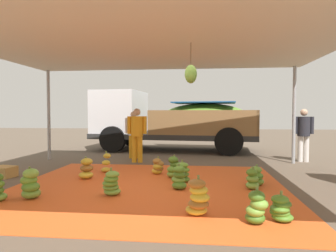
{
  "coord_description": "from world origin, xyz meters",
  "views": [
    {
      "loc": [
        1.02,
        -5.86,
        1.48
      ],
      "look_at": [
        0.12,
        2.68,
        1.12
      ],
      "focal_mm": 32.0,
      "sensor_mm": 36.0,
      "label": 1
    }
  ],
  "objects": [
    {
      "name": "banana_bunch_8",
      "position": [
        0.66,
        0.51,
        0.21
      ],
      "size": [
        0.42,
        0.4,
        0.48
      ],
      "color": "#518428",
      "rests_on": "tarp_orange"
    },
    {
      "name": "tarp_orange",
      "position": [
        0.0,
        0.0,
        0.01
      ],
      "size": [
        5.44,
        5.06,
        0.01
      ],
      "primitive_type": "cube",
      "color": "#E05B23",
      "rests_on": "ground"
    },
    {
      "name": "banana_bunch_3",
      "position": [
        -1.3,
        1.37,
        0.23
      ],
      "size": [
        0.32,
        0.31,
        0.54
      ],
      "color": "gold",
      "rests_on": "tarp_orange"
    },
    {
      "name": "banana_bunch_11",
      "position": [
        0.03,
        1.27,
        0.19
      ],
      "size": [
        0.35,
        0.35,
        0.43
      ],
      "color": "gold",
      "rests_on": "tarp_orange"
    },
    {
      "name": "worker_2",
      "position": [
        -0.85,
        3.01,
        0.95
      ],
      "size": [
        0.6,
        0.37,
        1.63
      ],
      "color": "orange",
      "rests_on": "ground"
    },
    {
      "name": "banana_bunch_6",
      "position": [
        0.63,
        -0.09,
        0.22
      ],
      "size": [
        0.35,
        0.35,
        0.5
      ],
      "color": "#518428",
      "rests_on": "tarp_orange"
    },
    {
      "name": "banana_bunch_5",
      "position": [
        2.13,
        -1.71,
        0.18
      ],
      "size": [
        0.4,
        0.4,
        0.42
      ],
      "color": "#518428",
      "rests_on": "tarp_orange"
    },
    {
      "name": "tent_canopy",
      "position": [
        0.0,
        -0.09,
        2.84
      ],
      "size": [
        8.0,
        7.0,
        2.92
      ],
      "color": "#9EA0A5",
      "rests_on": "ground"
    },
    {
      "name": "banana_bunch_4",
      "position": [
        1.0,
        -1.57,
        0.25
      ],
      "size": [
        0.43,
        0.43,
        0.58
      ],
      "color": "gold",
      "rests_on": "tarp_orange"
    },
    {
      "name": "banana_bunch_10",
      "position": [
        -1.52,
        0.62,
        0.22
      ],
      "size": [
        0.42,
        0.45,
        0.5
      ],
      "color": "gold",
      "rests_on": "tarp_orange"
    },
    {
      "name": "crate_1",
      "position": [
        -3.5,
        0.6,
        0.13
      ],
      "size": [
        0.54,
        0.47,
        0.25
      ],
      "primitive_type": "cube",
      "rotation": [
        0.0,
        0.0,
        -0.19
      ],
      "color": "#B78947",
      "rests_on": "ground"
    },
    {
      "name": "banana_bunch_9",
      "position": [
        -0.55,
        -0.68,
        0.22
      ],
      "size": [
        0.43,
        0.46,
        0.5
      ],
      "color": "#75A83D",
      "rests_on": "tarp_orange"
    },
    {
      "name": "ground_plane",
      "position": [
        0.0,
        3.0,
        0.0
      ],
      "size": [
        40.0,
        40.0,
        0.0
      ],
      "primitive_type": "plane",
      "color": "brown"
    },
    {
      "name": "banana_bunch_2",
      "position": [
        2.05,
        0.03,
        0.19
      ],
      "size": [
        0.37,
        0.37,
        0.44
      ],
      "color": "#75A83D",
      "rests_on": "tarp_orange"
    },
    {
      "name": "banana_bunch_0",
      "position": [
        -1.88,
        -1.03,
        0.25
      ],
      "size": [
        0.44,
        0.44,
        0.55
      ],
      "color": "#6B9E38",
      "rests_on": "tarp_orange"
    },
    {
      "name": "worker_1",
      "position": [
        -1.14,
        3.81,
        0.91
      ],
      "size": [
        0.57,
        0.35,
        1.55
      ],
      "color": "orange",
      "rests_on": "ground"
    },
    {
      "name": "banana_bunch_1",
      "position": [
        0.44,
        0.93,
        0.24
      ],
      "size": [
        0.41,
        0.41,
        0.52
      ],
      "color": "#75A83D",
      "rests_on": "tarp_orange"
    },
    {
      "name": "worker_0",
      "position": [
        4.2,
        3.64,
        0.95
      ],
      "size": [
        0.59,
        0.36,
        1.62
      ],
      "color": "silver",
      "rests_on": "ground"
    },
    {
      "name": "banana_bunch_12",
      "position": [
        1.78,
        -1.84,
        0.22
      ],
      "size": [
        0.38,
        0.38,
        0.5
      ],
      "color": "#477523",
      "rests_on": "tarp_orange"
    },
    {
      "name": "cargo_truck_main",
      "position": [
        -0.19,
        6.14,
        1.23
      ],
      "size": [
        6.59,
        3.11,
        2.4
      ],
      "color": "#2D2D2D",
      "rests_on": "ground"
    },
    {
      "name": "banana_bunch_13",
      "position": [
        2.19,
        0.39,
        0.19
      ],
      "size": [
        0.31,
        0.35,
        0.43
      ],
      "color": "#60932D",
      "rests_on": "tarp_orange"
    }
  ]
}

